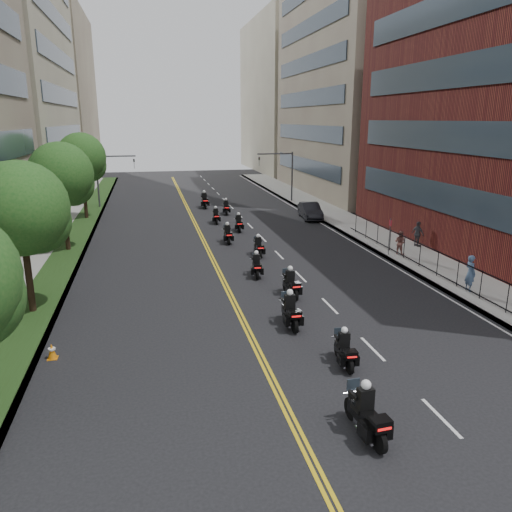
{
  "coord_description": "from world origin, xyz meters",
  "views": [
    {
      "loc": [
        -5.46,
        -12.27,
        9.12
      ],
      "look_at": [
        0.13,
        13.41,
        1.88
      ],
      "focal_mm": 35.0,
      "sensor_mm": 36.0,
      "label": 1
    }
  ],
  "objects_px": {
    "motorcycle_4": "(256,266)",
    "pedestrian_c": "(418,234)",
    "motorcycle_1": "(345,351)",
    "motorcycle_10": "(204,201)",
    "motorcycle_3": "(291,285)",
    "pedestrian_b": "(400,242)",
    "motorcycle_5": "(258,247)",
    "motorcycle_9": "(226,208)",
    "motorcycle_0": "(367,415)",
    "pedestrian_a": "(470,273)",
    "parked_sedan": "(310,211)",
    "motorcycle_2": "(290,312)",
    "traffic_cone": "(52,351)",
    "motorcycle_7": "(239,224)",
    "motorcycle_6": "(228,235)"
  },
  "relations": [
    {
      "from": "motorcycle_0",
      "to": "motorcycle_4",
      "type": "bearing_deg",
      "value": 85.03
    },
    {
      "from": "motorcycle_3",
      "to": "motorcycle_9",
      "type": "xyz_separation_m",
      "value": [
        0.35,
        24.15,
        -0.02
      ]
    },
    {
      "from": "motorcycle_1",
      "to": "motorcycle_6",
      "type": "bearing_deg",
      "value": 97.33
    },
    {
      "from": "motorcycle_1",
      "to": "traffic_cone",
      "type": "xyz_separation_m",
      "value": [
        -11.02,
        2.97,
        -0.29
      ]
    },
    {
      "from": "pedestrian_c",
      "to": "motorcycle_5",
      "type": "bearing_deg",
      "value": 69.64
    },
    {
      "from": "motorcycle_3",
      "to": "pedestrian_b",
      "type": "xyz_separation_m",
      "value": [
        9.54,
        6.19,
        0.31
      ]
    },
    {
      "from": "motorcycle_10",
      "to": "motorcycle_2",
      "type": "bearing_deg",
      "value": -89.77
    },
    {
      "from": "motorcycle_3",
      "to": "pedestrian_c",
      "type": "height_order",
      "value": "pedestrian_c"
    },
    {
      "from": "motorcycle_3",
      "to": "traffic_cone",
      "type": "distance_m",
      "value": 12.18
    },
    {
      "from": "motorcycle_4",
      "to": "motorcycle_10",
      "type": "height_order",
      "value": "motorcycle_10"
    },
    {
      "from": "motorcycle_1",
      "to": "motorcycle_10",
      "type": "distance_m",
      "value": 36.12
    },
    {
      "from": "motorcycle_1",
      "to": "parked_sedan",
      "type": "xyz_separation_m",
      "value": [
        7.88,
        28.05,
        0.15
      ]
    },
    {
      "from": "motorcycle_4",
      "to": "pedestrian_c",
      "type": "relative_size",
      "value": 1.16
    },
    {
      "from": "motorcycle_6",
      "to": "pedestrian_b",
      "type": "bearing_deg",
      "value": -28.45
    },
    {
      "from": "motorcycle_1",
      "to": "traffic_cone",
      "type": "bearing_deg",
      "value": 168.75
    },
    {
      "from": "motorcycle_4",
      "to": "motorcycle_9",
      "type": "height_order",
      "value": "motorcycle_9"
    },
    {
      "from": "motorcycle_4",
      "to": "motorcycle_1",
      "type": "bearing_deg",
      "value": -78.2
    },
    {
      "from": "motorcycle_3",
      "to": "motorcycle_10",
      "type": "relative_size",
      "value": 0.9
    },
    {
      "from": "motorcycle_4",
      "to": "motorcycle_10",
      "type": "distance_m",
      "value": 24.43
    },
    {
      "from": "motorcycle_0",
      "to": "traffic_cone",
      "type": "bearing_deg",
      "value": 139.51
    },
    {
      "from": "motorcycle_9",
      "to": "traffic_cone",
      "type": "relative_size",
      "value": 3.42
    },
    {
      "from": "motorcycle_1",
      "to": "motorcycle_4",
      "type": "distance_m",
      "value": 11.7
    },
    {
      "from": "pedestrian_b",
      "to": "motorcycle_9",
      "type": "bearing_deg",
      "value": -6.12
    },
    {
      "from": "motorcycle_9",
      "to": "parked_sedan",
      "type": "height_order",
      "value": "motorcycle_9"
    },
    {
      "from": "motorcycle_1",
      "to": "parked_sedan",
      "type": "distance_m",
      "value": 29.13
    },
    {
      "from": "motorcycle_4",
      "to": "traffic_cone",
      "type": "xyz_separation_m",
      "value": [
        -10.13,
        -8.7,
        -0.31
      ]
    },
    {
      "from": "motorcycle_4",
      "to": "traffic_cone",
      "type": "height_order",
      "value": "motorcycle_4"
    },
    {
      "from": "motorcycle_6",
      "to": "pedestrian_a",
      "type": "bearing_deg",
      "value": -50.72
    },
    {
      "from": "motorcycle_7",
      "to": "pedestrian_a",
      "type": "bearing_deg",
      "value": -57.84
    },
    {
      "from": "motorcycle_0",
      "to": "motorcycle_4",
      "type": "relative_size",
      "value": 1.14
    },
    {
      "from": "motorcycle_9",
      "to": "pedestrian_b",
      "type": "bearing_deg",
      "value": -58.41
    },
    {
      "from": "motorcycle_2",
      "to": "traffic_cone",
      "type": "distance_m",
      "value": 10.1
    },
    {
      "from": "parked_sedan",
      "to": "motorcycle_5",
      "type": "bearing_deg",
      "value": -116.63
    },
    {
      "from": "motorcycle_0",
      "to": "motorcycle_10",
      "type": "height_order",
      "value": "motorcycle_10"
    },
    {
      "from": "motorcycle_3",
      "to": "motorcycle_9",
      "type": "bearing_deg",
      "value": 86.58
    },
    {
      "from": "pedestrian_a",
      "to": "traffic_cone",
      "type": "relative_size",
      "value": 3.1
    },
    {
      "from": "motorcycle_1",
      "to": "motorcycle_3",
      "type": "distance_m",
      "value": 7.84
    },
    {
      "from": "traffic_cone",
      "to": "motorcycle_3",
      "type": "bearing_deg",
      "value": 23.61
    },
    {
      "from": "pedestrian_b",
      "to": "traffic_cone",
      "type": "xyz_separation_m",
      "value": [
        -20.7,
        -11.07,
        -0.65
      ]
    },
    {
      "from": "pedestrian_a",
      "to": "motorcycle_0",
      "type": "bearing_deg",
      "value": 135.21
    },
    {
      "from": "motorcycle_3",
      "to": "motorcycle_10",
      "type": "height_order",
      "value": "motorcycle_10"
    },
    {
      "from": "motorcycle_2",
      "to": "motorcycle_5",
      "type": "height_order",
      "value": "motorcycle_2"
    },
    {
      "from": "motorcycle_0",
      "to": "pedestrian_a",
      "type": "bearing_deg",
      "value": 40.22
    },
    {
      "from": "motorcycle_2",
      "to": "pedestrian_c",
      "type": "relative_size",
      "value": 1.29
    },
    {
      "from": "motorcycle_3",
      "to": "pedestrian_a",
      "type": "distance_m",
      "value": 9.68
    },
    {
      "from": "motorcycle_2",
      "to": "motorcycle_10",
      "type": "relative_size",
      "value": 0.94
    },
    {
      "from": "pedestrian_b",
      "to": "pedestrian_c",
      "type": "height_order",
      "value": "pedestrian_c"
    },
    {
      "from": "motorcycle_5",
      "to": "motorcycle_10",
      "type": "bearing_deg",
      "value": 95.98
    },
    {
      "from": "motorcycle_1",
      "to": "pedestrian_b",
      "type": "relative_size",
      "value": 1.28
    },
    {
      "from": "motorcycle_3",
      "to": "pedestrian_a",
      "type": "height_order",
      "value": "pedestrian_a"
    }
  ]
}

